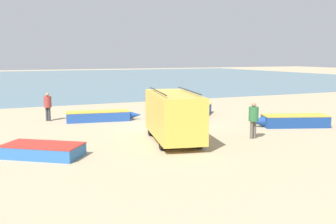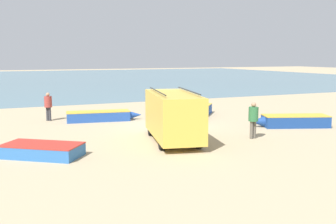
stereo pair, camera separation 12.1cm
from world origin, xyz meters
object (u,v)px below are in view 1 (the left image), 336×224
at_px(fisherman_0, 48,104).
at_px(fisherman_1, 254,117).
at_px(parked_van, 173,115).
at_px(fishing_rowboat_0, 196,111).
at_px(fishing_rowboat_1, 101,116).
at_px(fishing_rowboat_3, 292,121).
at_px(fishing_rowboat_2, 40,150).

distance_m(fisherman_0, fisherman_1, 12.90).
bearing_deg(fisherman_1, parked_van, -109.98).
bearing_deg(fishing_rowboat_0, fisherman_0, 116.98).
bearing_deg(fishing_rowboat_1, parked_van, -68.49).
xyz_separation_m(fishing_rowboat_3, fisherman_1, (-4.04, -1.79, 0.75)).
bearing_deg(fishing_rowboat_1, fishing_rowboat_0, 2.18).
bearing_deg(parked_van, fishing_rowboat_2, 106.76).
distance_m(fishing_rowboat_1, fisherman_1, 9.98).
distance_m(fishing_rowboat_0, fishing_rowboat_3, 6.56).
height_order(fisherman_0, fisherman_1, fisherman_1).
height_order(fishing_rowboat_3, fisherman_1, fisherman_1).
xyz_separation_m(parked_van, fishing_rowboat_3, (7.92, 0.76, -0.93)).
relative_size(fishing_rowboat_2, fisherman_1, 2.02).
distance_m(parked_van, fisherman_0, 9.80).
bearing_deg(fishing_rowboat_1, fishing_rowboat_3, -25.40).
relative_size(fisherman_0, fisherman_1, 0.98).
bearing_deg(fishing_rowboat_3, fisherman_0, -11.34).
bearing_deg(fishing_rowboat_3, parked_van, 26.09).
distance_m(fishing_rowboat_1, fisherman_0, 3.41).
xyz_separation_m(fishing_rowboat_1, fisherman_0, (-3.04, 1.37, 0.76)).
bearing_deg(fishing_rowboat_3, fishing_rowboat_1, -13.55).
xyz_separation_m(fishing_rowboat_0, fishing_rowboat_3, (3.17, -5.75, 0.00)).
bearing_deg(fisherman_0, fisherman_1, 86.65).
bearing_deg(fishing_rowboat_1, fisherman_0, 164.53).
height_order(fishing_rowboat_0, fisherman_1, fisherman_1).
xyz_separation_m(fishing_rowboat_1, fishing_rowboat_3, (9.56, -6.49, 0.03)).
height_order(parked_van, fishing_rowboat_3, parked_van).
bearing_deg(fishing_rowboat_3, fisherman_1, 44.56).
xyz_separation_m(fishing_rowboat_2, fisherman_1, (10.02, -0.59, 0.82)).
xyz_separation_m(fishing_rowboat_2, fisherman_0, (1.47, 9.06, 0.80)).
height_order(fishing_rowboat_1, fisherman_0, fisherman_0).
bearing_deg(fisherman_0, fishing_rowboat_0, 122.50).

